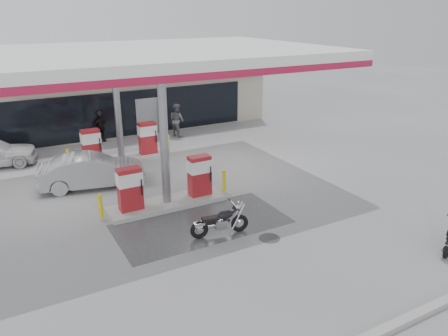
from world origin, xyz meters
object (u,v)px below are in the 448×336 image
object	(u,v)px
parked_car_right	(236,108)
parked_motorcycle	(221,222)
hatchback_silver	(92,171)
biker_walking	(100,127)
pump_island_near	(166,189)
attendant	(177,120)
pump_island_far	(121,147)

from	to	relation	value
parked_car_right	parked_motorcycle	bearing A→B (deg)	131.14
parked_motorcycle	hatchback_silver	size ratio (longest dim) A/B	0.47
hatchback_silver	parked_car_right	bearing A→B (deg)	-42.89
hatchback_silver	biker_walking	distance (m)	6.80
pump_island_near	parked_car_right	bearing A→B (deg)	49.71
attendant	parked_motorcycle	bearing A→B (deg)	147.24
pump_island_near	hatchback_silver	xyz separation A→B (m)	(-2.02, 3.30, 0.00)
attendant	pump_island_far	bearing A→B (deg)	107.40
parked_motorcycle	attendant	distance (m)	12.32
pump_island_far	parked_motorcycle	distance (m)	9.03
pump_island_near	attendant	size ratio (longest dim) A/B	2.65
pump_island_near	pump_island_far	world-z (taller)	same
parked_motorcycle	hatchback_silver	xyz separation A→B (m)	(-2.73, 6.30, 0.25)
pump_island_far	biker_walking	world-z (taller)	pump_island_far
parked_car_right	pump_island_far	bearing A→B (deg)	103.36
pump_island_far	parked_car_right	bearing A→B (deg)	30.10
pump_island_far	biker_walking	size ratio (longest dim) A/B	3.05
parked_motorcycle	attendant	bearing A→B (deg)	82.79
parked_car_right	biker_walking	xyz separation A→B (m)	(-10.03, -2.00, 0.34)
pump_island_near	parked_car_right	size ratio (longest dim) A/B	1.42
attendant	biker_walking	size ratio (longest dim) A/B	1.15
pump_island_far	attendant	world-z (taller)	attendant
attendant	parked_car_right	xyz separation A→B (m)	(5.80, 3.00, -0.47)
pump_island_near	biker_walking	distance (m)	9.80
attendant	biker_walking	bearing A→B (deg)	60.41
hatchback_silver	parked_car_right	world-z (taller)	hatchback_silver
pump_island_near	pump_island_far	size ratio (longest dim) A/B	1.00
pump_island_far	hatchback_silver	world-z (taller)	pump_island_far
parked_car_right	biker_walking	size ratio (longest dim) A/B	2.15
pump_island_near	attendant	distance (m)	9.75
biker_walking	parked_car_right	bearing A→B (deg)	-10.73
biker_walking	attendant	bearing A→B (deg)	-35.28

